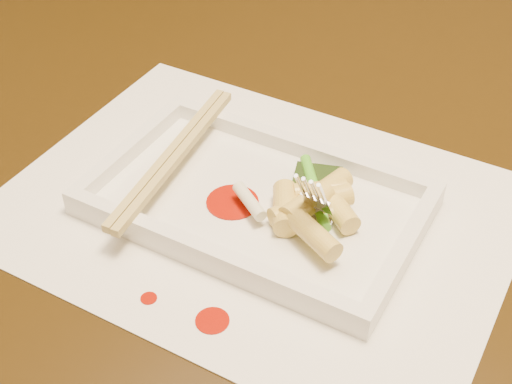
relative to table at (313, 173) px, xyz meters
The scene contains 24 objects.
table is the anchor object (origin of this frame).
placemat 0.21m from the table, 80.67° to the right, with size 0.40×0.30×0.00m, color white.
sauce_splatter_a 0.32m from the table, 78.58° to the right, with size 0.02×0.02×0.00m, color #9C1204.
sauce_splatter_b 0.32m from the table, 88.19° to the right, with size 0.01×0.01×0.00m, color #9C1204.
plate_base 0.21m from the table, 80.67° to the right, with size 0.26×0.16×0.01m, color white.
plate_rim_far 0.16m from the table, 74.38° to the right, with size 0.26×0.01×0.01m, color white.
plate_rim_near 0.28m from the table, 83.37° to the right, with size 0.26×0.01×0.01m, color white.
plate_rim_left 0.23m from the table, 117.78° to the right, with size 0.01×0.14×0.01m, color white.
plate_rim_right 0.26m from the table, 49.46° to the right, with size 0.01×0.14×0.01m, color white.
veg_piece 0.19m from the table, 65.18° to the right, with size 0.04×0.03×0.01m, color black.
scallion_white 0.23m from the table, 80.76° to the right, with size 0.01×0.01×0.04m, color #EAEACC.
scallion_green 0.21m from the table, 65.85° to the right, with size 0.01×0.01×0.09m, color #3CA21A.
chopstick_a 0.23m from the table, 106.32° to the right, with size 0.01×0.20×0.01m, color tan.
chopstick_b 0.22m from the table, 103.94° to the right, with size 0.01×0.20×0.01m, color tan.
fork 0.26m from the table, 58.36° to the right, with size 0.09×0.10×0.14m, color silver, non-canonical shape.
sauce_blob_0 0.22m from the table, 85.84° to the right, with size 0.04×0.04×0.00m, color #9C1204.
rice_cake_0 0.23m from the table, 60.26° to the right, with size 0.02×0.02×0.04m, color #E3D46A.
rice_cake_1 0.21m from the table, 62.77° to the right, with size 0.02×0.02×0.05m, color #E3D46A.
rice_cake_2 0.26m from the table, 65.75° to the right, with size 0.02×0.02×0.05m, color #E3D46A.
rice_cake_3 0.22m from the table, 63.13° to the right, with size 0.02×0.02×0.04m, color #E3D46A.
rice_cake_4 0.23m from the table, 72.47° to the right, with size 0.02×0.02×0.05m, color #E3D46A.
rice_cake_5 0.23m from the table, 67.53° to the right, with size 0.02×0.02×0.04m, color #E3D46A.
rice_cake_6 0.21m from the table, 64.48° to the right, with size 0.02×0.02×0.04m, color #E3D46A.
rice_cake_7 0.23m from the table, 69.58° to the right, with size 0.02×0.02×0.05m, color #E3D46A.
Camera 1 is at (0.24, -0.55, 1.14)m, focal length 50.00 mm.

